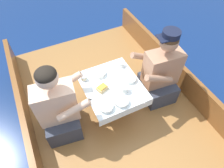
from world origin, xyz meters
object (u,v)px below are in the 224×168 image
(person_starboard, at_px, (160,74))
(coffee_cup_port, at_px, (125,89))
(person_port, at_px, (59,109))
(tin_can, at_px, (84,78))
(coffee_cup_starboard, at_px, (121,64))
(sandwich, at_px, (102,88))

(person_starboard, distance_m, coffee_cup_port, 0.54)
(person_port, relative_size, tin_can, 14.27)
(person_starboard, distance_m, tin_can, 0.89)
(tin_can, bearing_deg, person_port, -149.81)
(person_starboard, bearing_deg, tin_can, -11.33)
(person_starboard, xyz_separation_m, tin_can, (-0.85, 0.26, 0.08))
(person_port, distance_m, coffee_cup_port, 0.71)
(person_starboard, distance_m, coffee_cup_starboard, 0.47)
(person_starboard, relative_size, coffee_cup_starboard, 11.06)
(person_port, distance_m, person_starboard, 1.21)
(sandwich, height_order, coffee_cup_port, coffee_cup_port)
(coffee_cup_port, bearing_deg, sandwich, 150.18)
(person_port, relative_size, sandwich, 7.44)
(sandwich, xyz_separation_m, coffee_cup_port, (0.20, -0.12, 0.00))
(coffee_cup_port, bearing_deg, coffee_cup_starboard, 68.01)
(coffee_cup_starboard, height_order, tin_can, coffee_cup_starboard)
(coffee_cup_starboard, relative_size, tin_can, 1.33)
(tin_can, bearing_deg, coffee_cup_starboard, 1.07)
(sandwich, distance_m, coffee_cup_port, 0.24)
(person_starboard, bearing_deg, person_port, 3.29)
(coffee_cup_port, height_order, tin_can, coffee_cup_port)
(person_port, xyz_separation_m, person_starboard, (1.21, -0.05, 0.01))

